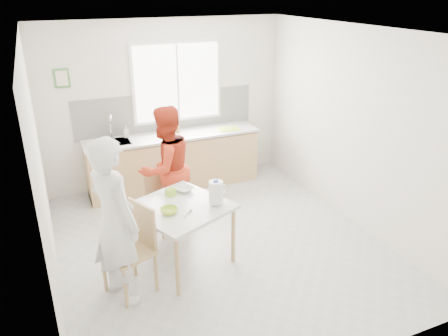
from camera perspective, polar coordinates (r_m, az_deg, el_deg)
The scene contains 21 objects.
ground at distance 5.85m, azimuth -0.60°, elevation -9.85°, with size 4.50×4.50×0.00m, color #B7B7B2.
room_shell at distance 5.15m, azimuth -0.67°, elevation 5.74°, with size 4.50×4.50×4.50m.
window at distance 7.24m, azimuth -6.11°, elevation 11.08°, with size 1.50×0.06×1.30m.
backsplash at distance 7.31m, azimuth -7.49°, elevation 7.29°, with size 3.00×0.02×0.65m, color white.
picture_frame at distance 6.90m, azimuth -20.43°, elevation 10.93°, with size 0.22×0.03×0.28m.
kitchen_counter at distance 7.30m, azimuth -6.56°, elevation 0.62°, with size 2.84×0.64×1.37m.
dining_table at distance 5.17m, azimuth -5.77°, elevation -5.71°, with size 1.33×1.33×0.78m.
chair_left at distance 4.89m, azimuth -11.72°, elevation -9.83°, with size 0.61×0.61×1.01m.
chair_far at distance 6.04m, azimuth -8.29°, elevation -4.01°, with size 0.50×0.50×0.83m.
person_white at distance 4.62m, azimuth -14.10°, elevation -6.87°, with size 0.67×0.44×1.85m, color white.
person_red at distance 5.95m, azimuth -7.60°, elevation -0.06°, with size 0.84×0.65×1.73m, color red.
bowl_green at distance 4.97m, azimuth -7.18°, elevation -5.56°, with size 0.20×0.20×0.06m, color #ACD832.
bowl_white at distance 5.46m, azimuth -5.18°, elevation -2.78°, with size 0.21×0.21×0.05m, color silver.
milk_jug at distance 5.07m, azimuth -1.01°, elevation -3.14°, with size 0.23×0.17×0.30m.
green_box at distance 5.36m, azimuth -7.00°, elevation -3.17°, with size 0.10×0.10×0.09m, color #8CC52D.
spoon at distance 4.93m, azimuth -4.82°, elevation -5.96°, with size 0.01×0.01×0.16m, color #A5A5AA.
cutting_board at distance 7.34m, azimuth 0.67°, elevation 5.11°, with size 0.35×0.25×0.01m, color #A5CE2F.
wine_bottle_a at distance 7.08m, azimuth -7.63°, elevation 5.56°, with size 0.07×0.07×0.32m, color black.
wine_bottle_b at distance 7.21m, azimuth -6.71°, elevation 5.83°, with size 0.07×0.07×0.30m, color black.
jar_amber at distance 7.18m, azimuth -6.06°, elevation 5.21°, with size 0.06×0.06×0.16m, color #946020.
soap_bottle at distance 7.10m, azimuth -12.65°, elevation 4.65°, with size 0.08×0.08×0.18m, color #999999.
Camera 1 is at (-1.89, -4.55, 3.16)m, focal length 35.00 mm.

